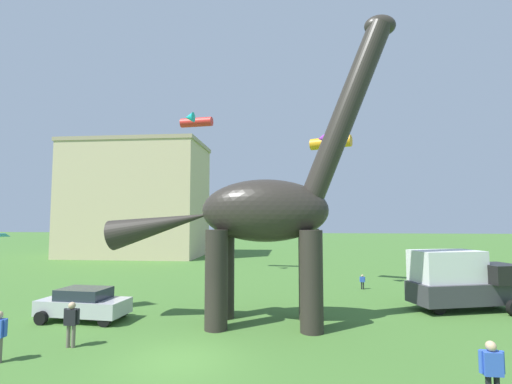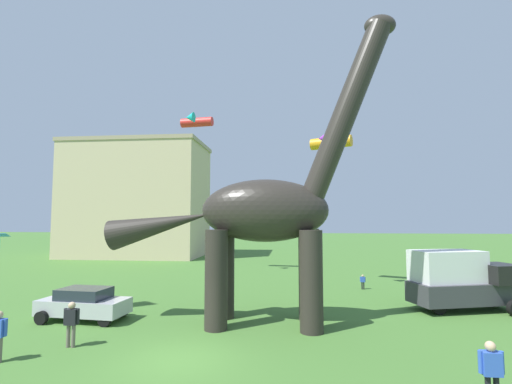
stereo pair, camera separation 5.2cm
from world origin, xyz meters
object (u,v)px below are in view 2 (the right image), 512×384
at_px(person_far_spectator, 363,280).
at_px(kite_drifting, 195,121).
at_px(parked_sedan_left, 84,303).
at_px(parked_box_truck, 460,279).
at_px(kite_mid_left, 0,235).
at_px(kite_near_low, 329,142).
at_px(kite_mid_right, 360,75).
at_px(person_near_flyer, 71,320).
at_px(dinosaur_sculpture, 263,211).
at_px(person_vendor_side, 491,368).

xyz_separation_m(person_far_spectator, kite_drifting, (-13.79, 5.82, 13.39)).
relative_size(person_far_spectator, kite_drifting, 0.33).
height_order(parked_sedan_left, parked_box_truck, parked_box_truck).
bearing_deg(kite_mid_left, kite_drifting, 65.48).
bearing_deg(person_far_spectator, kite_drifting, 17.35).
distance_m(person_far_spectator, kite_near_low, 10.32).
height_order(kite_mid_right, kite_drifting, kite_mid_right).
distance_m(person_near_flyer, kite_drifting, 22.79).
xyz_separation_m(kite_near_low, kite_drifting, (-11.69, 5.22, 3.31)).
distance_m(parked_sedan_left, kite_mid_right, 21.90).
relative_size(parked_sedan_left, kite_near_low, 1.36).
bearing_deg(kite_drifting, kite_mid_right, -28.71).
bearing_deg(dinosaur_sculpture, kite_mid_left, -176.79).
relative_size(person_far_spectator, person_near_flyer, 0.60).
relative_size(dinosaur_sculpture, person_near_flyer, 8.60).
bearing_deg(person_far_spectator, kite_mid_left, 63.07).
relative_size(person_near_flyer, person_vendor_side, 1.00).
height_order(person_vendor_side, kite_mid_right, kite_mid_right).
distance_m(kite_mid_left, kite_drifting, 18.69).
bearing_deg(dinosaur_sculpture, person_far_spectator, 61.15).
relative_size(person_far_spectator, kite_near_low, 0.32).
height_order(person_vendor_side, kite_near_low, kite_near_low).
distance_m(person_near_flyer, person_vendor_side, 14.03).
xyz_separation_m(kite_mid_right, kite_drifting, (-13.61, 7.45, -0.87)).
height_order(parked_sedan_left, person_far_spectator, parked_sedan_left).
bearing_deg(kite_near_low, dinosaur_sculpture, -113.33).
bearing_deg(person_near_flyer, dinosaur_sculpture, 13.86).
xyz_separation_m(person_far_spectator, person_near_flyer, (-13.46, -12.91, 0.42)).
bearing_deg(dinosaur_sculpture, kite_mid_right, 56.60).
bearing_deg(kite_near_low, person_vendor_side, -82.19).
xyz_separation_m(parked_sedan_left, kite_near_low, (13.00, 9.94, 9.90)).
xyz_separation_m(dinosaur_sculpture, kite_drifting, (-7.47, 15.00, 8.68)).
xyz_separation_m(kite_near_low, kite_mid_right, (1.92, -2.24, 4.17)).
bearing_deg(person_vendor_side, dinosaur_sculpture, -23.00).
distance_m(dinosaur_sculpture, parked_box_truck, 11.72).
distance_m(parked_sedan_left, person_far_spectator, 17.75).
height_order(parked_box_truck, kite_near_low, kite_near_low).
bearing_deg(parked_box_truck, kite_drifting, 132.35).
height_order(kite_mid_left, kite_drifting, kite_drifting).
distance_m(parked_box_truck, kite_mid_right, 14.45).
bearing_deg(parked_sedan_left, kite_drifting, 90.03).
height_order(dinosaur_sculpture, kite_mid_left, dinosaur_sculpture).
relative_size(dinosaur_sculpture, kite_near_low, 4.62).
distance_m(dinosaur_sculpture, person_near_flyer, 9.13).
xyz_separation_m(person_vendor_side, kite_drifting, (-13.99, 21.95, 12.97)).
xyz_separation_m(person_far_spectator, kite_mid_left, (-20.36, -8.57, 3.45)).
xyz_separation_m(person_near_flyer, kite_mid_right, (13.28, 11.28, 13.84)).
height_order(person_near_flyer, kite_near_low, kite_near_low).
relative_size(dinosaur_sculpture, kite_mid_right, 23.93).
bearing_deg(dinosaur_sculpture, kite_near_low, 72.37).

